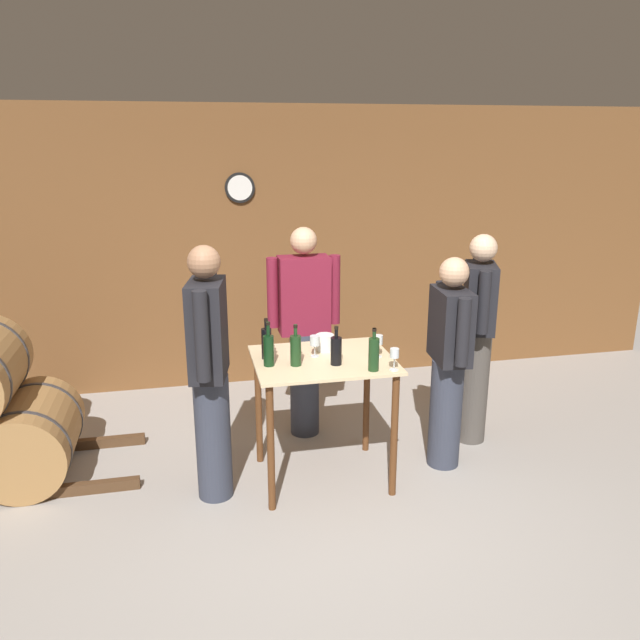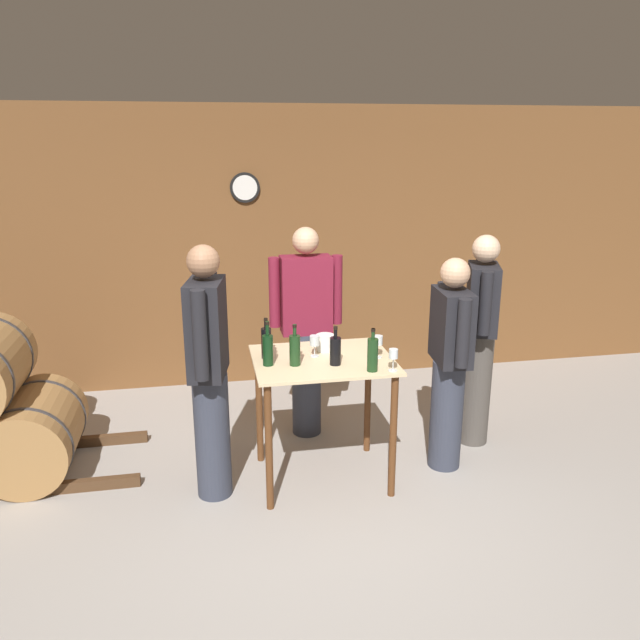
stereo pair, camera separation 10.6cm
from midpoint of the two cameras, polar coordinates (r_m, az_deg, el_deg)
ground_plane at (r=4.21m, az=2.33°, el=-18.37°), size 14.00×14.00×0.00m
back_wall at (r=6.15m, az=-3.14°, el=6.55°), size 8.40×0.08×2.70m
tasting_table at (r=4.40m, az=0.94°, el=-5.78°), size 0.97×0.78×0.92m
wine_bottle_far_left at (r=4.19m, az=-4.07°, el=-2.66°), size 0.07×0.07×0.31m
wine_bottle_left at (r=4.32m, az=-4.23°, el=-2.04°), size 0.07×0.07×0.29m
wine_bottle_center at (r=4.18m, az=-1.58°, el=-2.71°), size 0.07×0.07×0.29m
wine_bottle_right at (r=4.19m, az=2.14°, el=-2.77°), size 0.08×0.08×0.27m
wine_bottle_far_right at (r=4.09m, az=5.58°, el=-3.11°), size 0.07×0.07×0.29m
wine_glass_near_left at (r=4.34m, az=0.20°, el=-1.96°), size 0.07×0.07×0.15m
wine_glass_near_center at (r=4.34m, az=6.02°, el=-1.94°), size 0.07×0.07×0.16m
wine_glass_near_right at (r=4.11m, az=7.46°, el=-3.18°), size 0.06×0.06×0.15m
ice_bucket at (r=4.48m, az=1.15°, el=-2.07°), size 0.13×0.13×0.12m
person_host at (r=5.03m, az=-0.67°, el=-0.74°), size 0.59×0.24×1.74m
person_visitor_with_scarf at (r=5.05m, az=14.96°, el=-1.47°), size 0.34×0.56×1.70m
person_visitor_bearded at (r=4.63m, az=12.42°, el=-3.67°), size 0.25×0.59×1.60m
person_visitor_near_door at (r=4.18m, az=-9.41°, el=-4.40°), size 0.29×0.58×1.76m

